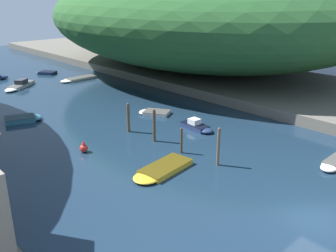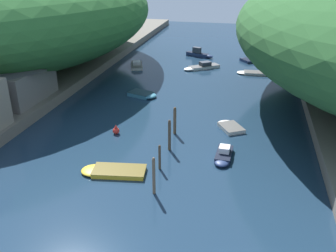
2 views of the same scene
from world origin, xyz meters
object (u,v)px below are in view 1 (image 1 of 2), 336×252
object	(u,v)px
boat_navy_launch	(77,79)
boat_near_quay	(19,86)
boat_cabin_cruiser	(198,127)
boat_white_cruiser	(45,73)
boat_open_rowboat	(25,119)
channel_buoy_near	(84,148)
boat_mid_channel	(153,112)
boat_moored_right	(160,170)

from	to	relation	value
boat_navy_launch	boat_near_quay	bearing A→B (deg)	78.55
boat_navy_launch	boat_near_quay	distance (m)	9.03
boat_cabin_cruiser	boat_near_quay	bearing A→B (deg)	-75.45
boat_white_cruiser	boat_open_rowboat	distance (m)	25.71
boat_navy_launch	channel_buoy_near	bearing A→B (deg)	148.41
boat_mid_channel	boat_cabin_cruiser	bearing A→B (deg)	-121.25
boat_mid_channel	boat_white_cruiser	xyz separation A→B (m)	(0.94, 29.93, 0.02)
boat_open_rowboat	boat_near_quay	bearing A→B (deg)	177.73
boat_navy_launch	boat_cabin_cruiser	distance (m)	29.05
channel_buoy_near	boat_mid_channel	bearing A→B (deg)	19.71
boat_white_cruiser	boat_open_rowboat	world-z (taller)	boat_open_rowboat
boat_navy_launch	boat_open_rowboat	xyz separation A→B (m)	(-14.56, -14.08, 0.07)
boat_white_cruiser	boat_open_rowboat	xyz separation A→B (m)	(-13.01, -22.17, 0.04)
channel_buoy_near	boat_near_quay	bearing A→B (deg)	79.15
boat_white_cruiser	boat_open_rowboat	size ratio (longest dim) A/B	0.89
boat_moored_right	channel_buoy_near	size ratio (longest dim) A/B	5.41
boat_mid_channel	boat_moored_right	world-z (taller)	boat_moored_right
boat_moored_right	channel_buoy_near	xyz separation A→B (m)	(-2.33, 7.62, 0.22)
boat_white_cruiser	boat_moored_right	distance (m)	42.98
boat_navy_launch	boat_mid_channel	distance (m)	21.98
boat_white_cruiser	channel_buoy_near	distance (m)	36.38
channel_buoy_near	boat_moored_right	bearing A→B (deg)	-72.99
boat_mid_channel	boat_moored_right	distance (m)	15.07
boat_moored_right	boat_near_quay	xyz separation A→B (m)	(2.91, 34.97, 0.13)
boat_cabin_cruiser	boat_open_rowboat	distance (m)	19.14
boat_cabin_cruiser	boat_near_quay	xyz separation A→B (m)	(-6.42, 30.27, 0.00)
boat_navy_launch	boat_near_quay	world-z (taller)	boat_near_quay
boat_cabin_cruiser	boat_white_cruiser	xyz separation A→B (m)	(0.96, 37.03, -0.11)
boat_navy_launch	boat_near_quay	size ratio (longest dim) A/B	1.01
boat_moored_right	boat_near_quay	world-z (taller)	boat_near_quay
channel_buoy_near	boat_white_cruiser	bearing A→B (deg)	69.69
boat_open_rowboat	channel_buoy_near	xyz separation A→B (m)	(0.39, -11.94, 0.16)
boat_mid_channel	boat_cabin_cruiser	world-z (taller)	boat_cabin_cruiser
boat_mid_channel	channel_buoy_near	xyz separation A→B (m)	(-11.69, -4.19, 0.22)
boat_cabin_cruiser	boat_open_rowboat	size ratio (longest dim) A/B	0.92
boat_moored_right	boat_open_rowboat	distance (m)	19.75
boat_mid_channel	boat_open_rowboat	bearing A→B (deg)	116.25
boat_mid_channel	boat_white_cruiser	bearing A→B (deg)	57.15
boat_mid_channel	boat_near_quay	bearing A→B (deg)	74.50
boat_mid_channel	channel_buoy_near	distance (m)	12.42
boat_white_cruiser	channel_buoy_near	xyz separation A→B (m)	(-12.63, -34.11, 0.20)
boat_cabin_cruiser	boat_moored_right	xyz separation A→B (m)	(-9.33, -4.70, -0.13)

